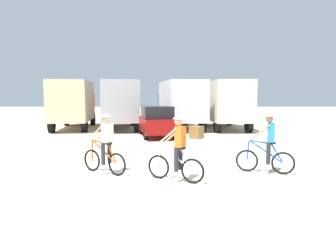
{
  "coord_description": "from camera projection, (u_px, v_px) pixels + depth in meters",
  "views": [
    {
      "loc": [
        0.14,
        -8.12,
        2.32
      ],
      "look_at": [
        0.14,
        4.51,
        1.1
      ],
      "focal_mm": 33.0,
      "sensor_mm": 36.0,
      "label": 1
    }
  ],
  "objects": [
    {
      "name": "cyclist_near_camera",
      "position": [
        267.0,
        145.0,
        9.27
      ],
      "size": [
        1.64,
        0.75,
        1.82
      ],
      "color": "black",
      "rests_on": "ground"
    },
    {
      "name": "sedan_parked",
      "position": [
        157.0,
        121.0,
        17.72
      ],
      "size": [
        2.53,
        4.46,
        1.76
      ],
      "color": "maroon",
      "rests_on": "ground"
    },
    {
      "name": "box_truck_grey_hauler",
      "position": [
        120.0,
        103.0,
        21.79
      ],
      "size": [
        3.41,
        7.04,
        3.35
      ],
      "color": "#9E9EA3",
      "rests_on": "ground"
    },
    {
      "name": "box_truck_cream_rv",
      "position": [
        225.0,
        103.0,
        21.78
      ],
      "size": [
        2.74,
        6.87,
        3.35
      ],
      "color": "beige",
      "rests_on": "ground"
    },
    {
      "name": "box_truck_tan_camper",
      "position": [
        74.0,
        103.0,
        21.84
      ],
      "size": [
        3.2,
        6.99,
        3.35
      ],
      "color": "#CCB78E",
      "rests_on": "ground"
    },
    {
      "name": "supply_crate",
      "position": [
        197.0,
        132.0,
        17.03
      ],
      "size": [
        0.87,
        0.88,
        0.67
      ],
      "primitive_type": "cube",
      "rotation": [
        0.0,
        0.0,
        0.97
      ],
      "color": "olive",
      "rests_on": "ground"
    },
    {
      "name": "box_truck_avon_van",
      "position": [
        180.0,
        103.0,
        21.85
      ],
      "size": [
        3.43,
        7.04,
        3.35
      ],
      "color": "white",
      "rests_on": "ground"
    },
    {
      "name": "ground_plane",
      "position": [
        163.0,
        183.0,
        8.3
      ],
      "size": [
        120.0,
        120.0,
        0.0
      ],
      "primitive_type": "plane",
      "color": "beige"
    },
    {
      "name": "cyclist_orange_shirt",
      "position": [
        105.0,
        146.0,
        9.21
      ],
      "size": [
        1.47,
        1.01,
        1.82
      ],
      "color": "black",
      "rests_on": "ground"
    },
    {
      "name": "cyclist_cowboy_hat",
      "position": [
        177.0,
        151.0,
        8.37
      ],
      "size": [
        1.54,
        0.91,
        1.82
      ],
      "color": "black",
      "rests_on": "ground"
    }
  ]
}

